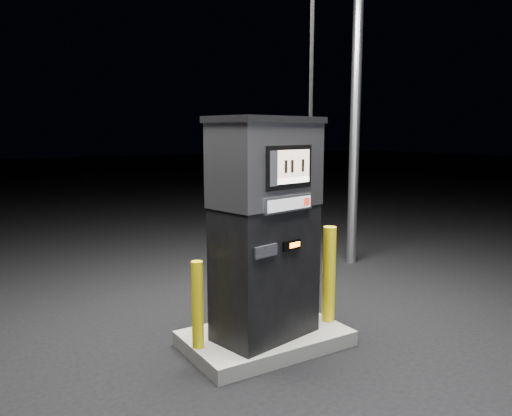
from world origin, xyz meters
TOP-DOWN VIEW (x-y plane):
  - ground at (0.00, 0.00)m, footprint 80.00×80.00m
  - pump_island at (0.00, 0.00)m, footprint 1.60×1.00m
  - fuel_dispenser at (-0.05, -0.08)m, footprint 1.24×0.84m
  - bollard_left at (-0.74, 0.01)m, footprint 0.12×0.12m
  - bollard_right at (0.74, -0.10)m, footprint 0.18×0.18m

SIDE VIEW (x-z plane):
  - ground at x=0.00m, z-range 0.00..0.00m
  - pump_island at x=0.00m, z-range 0.00..0.15m
  - bollard_left at x=-0.74m, z-range 0.15..0.98m
  - bollard_right at x=0.74m, z-range 0.15..1.17m
  - fuel_dispenser at x=-0.05m, z-range -0.97..3.48m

